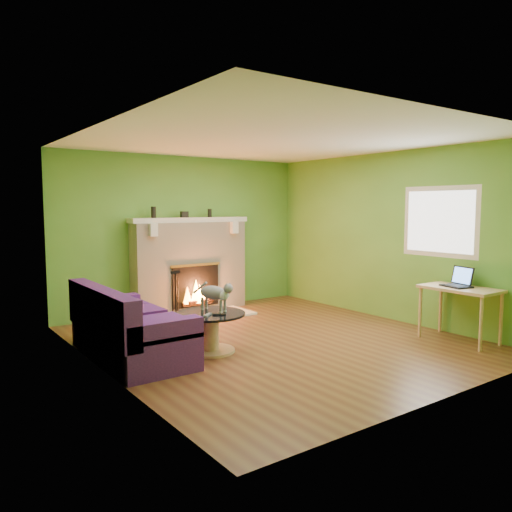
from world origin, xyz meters
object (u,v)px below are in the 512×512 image
(sofa, at_px, (127,330))
(desk, at_px, (460,294))
(cat, at_px, (213,296))
(coffee_table, at_px, (210,329))

(sofa, height_order, desk, sofa)
(sofa, distance_m, desk, 4.24)
(sofa, distance_m, cat, 1.09)
(sofa, xyz_separation_m, cat, (0.98, -0.32, 0.34))
(coffee_table, bearing_deg, desk, -27.01)
(sofa, bearing_deg, coffee_table, -22.20)
(sofa, distance_m, coffee_table, 0.98)
(desk, relative_size, cat, 1.61)
(cat, bearing_deg, coffee_table, -165.95)
(desk, xyz_separation_m, cat, (-2.82, 1.53, 0.04))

